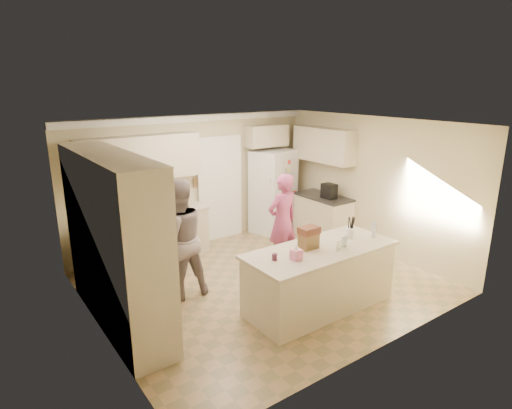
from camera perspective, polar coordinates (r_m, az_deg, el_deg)
floor at (r=7.21m, az=0.99°, el=-10.44°), size 5.20×4.60×0.02m
ceiling at (r=6.48m, az=1.10°, el=10.79°), size 5.20×4.60×0.02m
wall_back at (r=8.63m, az=-8.16°, el=3.13°), size 5.20×0.02×2.60m
wall_front at (r=5.17m, az=16.61°, el=-6.27°), size 5.20×0.02×2.60m
wall_left at (r=5.65m, az=-20.79°, el=-4.73°), size 0.02×4.60×2.60m
wall_right at (r=8.50m, az=15.33°, el=2.51°), size 0.02×4.60×2.60m
crown_back at (r=8.40m, az=-8.33°, el=11.27°), size 5.20×0.08×0.12m
pantry_bank at (r=5.95m, az=-18.32°, el=-4.74°), size 0.60×2.60×2.35m
back_base_cab at (r=8.15m, az=-14.08°, el=-4.29°), size 2.20×0.60×0.88m
back_countertop at (r=8.00m, az=-14.28°, el=-1.22°), size 2.24×0.63×0.04m
back_upper_cab at (r=7.89m, az=-15.14°, el=5.98°), size 2.20×0.35×0.80m
doorway_opening at (r=8.92m, az=-4.88°, el=2.01°), size 0.90×0.06×2.10m
doorway_casing at (r=8.89m, az=-4.76°, el=1.96°), size 1.02×0.03×2.22m
wall_frame_upper at (r=8.55m, az=-7.98°, el=4.73°), size 0.15×0.02×0.20m
wall_frame_lower at (r=8.61m, az=-7.91°, el=2.97°), size 0.15×0.02×0.20m
refrigerator at (r=9.37m, az=2.31°, el=1.79°), size 1.07×0.93×1.80m
fridge_seam at (r=9.10m, az=3.68°, el=1.34°), size 0.02×0.02×1.78m
fridge_dispenser at (r=8.90m, az=2.65°, el=2.68°), size 0.22×0.03×0.35m
fridge_handle_l at (r=9.02m, az=3.51°, el=2.19°), size 0.02×0.02×0.85m
fridge_handle_r at (r=9.08m, az=4.00°, el=2.28°), size 0.02×0.02×0.85m
over_fridge_cab at (r=9.21m, az=1.42°, el=9.15°), size 0.95×0.35×0.45m
right_base_cab at (r=9.15m, az=8.87°, el=-1.75°), size 0.60×1.20×0.88m
right_countertop at (r=9.01m, az=8.95°, el=1.02°), size 0.63×1.24×0.04m
right_upper_cab at (r=9.04m, az=8.96°, el=7.87°), size 0.35×1.50×0.70m
coffee_maker at (r=8.80m, az=9.72°, el=1.78°), size 0.22×0.28×0.30m
island_base at (r=6.38m, az=8.47°, el=-9.82°), size 2.20×0.90×0.88m
island_top at (r=6.19m, az=8.65°, el=-5.98°), size 2.28×0.96×0.05m
utensil_crock at (r=6.63m, az=12.43°, el=-3.75°), size 0.13×0.13×0.15m
tissue_box at (r=5.74m, az=5.41°, el=-6.65°), size 0.13×0.13×0.14m
tissue_plume at (r=5.70m, az=5.44°, el=-5.63°), size 0.08×0.08×0.08m
dollhouse_body at (r=6.11m, az=7.03°, el=-4.85°), size 0.26×0.18×0.22m
dollhouse_roof at (r=6.06m, az=7.08°, el=-3.44°), size 0.28×0.20×0.10m
jam_jar at (r=5.71m, az=2.49°, el=-7.00°), size 0.07×0.07×0.09m
greeting_card_a at (r=6.13m, az=11.01°, el=-5.29°), size 0.12×0.06×0.16m
greeting_card_b at (r=6.26m, az=11.63°, el=-4.86°), size 0.12×0.05×0.16m
water_bottle at (r=6.72m, az=15.44°, el=-3.30°), size 0.07×0.07×0.24m
shaker_salt at (r=6.87m, az=12.33°, el=-3.31°), size 0.05×0.05×0.09m
shaker_pepper at (r=6.92m, az=12.72°, el=-3.20°), size 0.05×0.05×0.09m
teen_boy at (r=6.54m, az=-10.33°, el=-4.58°), size 0.92×0.73×1.86m
teen_girl at (r=7.50m, az=3.55°, el=-2.26°), size 0.64×0.43×1.70m
fridge_magnets at (r=9.09m, az=3.71°, el=1.33°), size 0.76×0.02×1.44m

